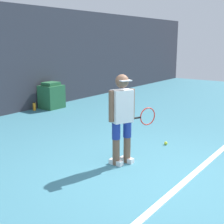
% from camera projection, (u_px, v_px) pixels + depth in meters
% --- Properties ---
extents(ground_plane, '(24.00, 24.00, 0.00)m').
position_uv_depth(ground_plane, '(146.00, 173.00, 4.91)').
color(ground_plane, teal).
extents(court_baseline, '(21.60, 0.10, 0.01)m').
position_uv_depth(court_baseline, '(183.00, 183.00, 4.55)').
color(court_baseline, white).
rests_on(court_baseline, ground_plane).
extents(tennis_player, '(0.86, 0.45, 1.51)m').
position_uv_depth(tennis_player, '(122.00, 116.00, 5.12)').
color(tennis_player, brown).
rests_on(tennis_player, ground_plane).
extents(tennis_ball, '(0.07, 0.07, 0.07)m').
position_uv_depth(tennis_ball, '(166.00, 143.00, 6.23)').
color(tennis_ball, '#D1E533').
rests_on(tennis_ball, ground_plane).
extents(covered_chair, '(0.64, 0.57, 0.80)m').
position_uv_depth(covered_chair, '(51.00, 96.00, 9.54)').
color(covered_chair, '#28663D').
rests_on(covered_chair, ground_plane).
extents(water_bottle, '(0.09, 0.09, 0.25)m').
position_uv_depth(water_bottle, '(34.00, 107.00, 9.26)').
color(water_bottle, orange).
rests_on(water_bottle, ground_plane).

